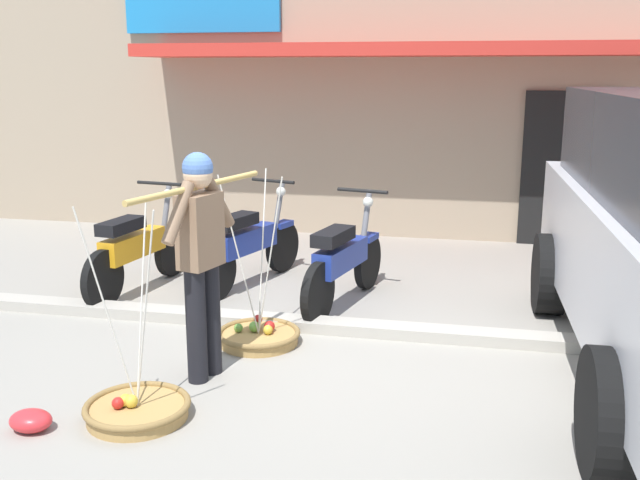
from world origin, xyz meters
The scene contains 10 objects.
ground_plane centered at (0.00, 0.00, 0.00)m, with size 90.00×90.00×0.00m, color gray.
sidewalk_curb centered at (0.00, 0.70, 0.05)m, with size 20.00×0.24×0.10m, color #AEA89C.
fruit_vendor centered at (-0.52, -0.45, 0.98)m, with size 0.44×1.48×1.70m.
fruit_basket_left_side centered at (-0.32, 0.29, 0.07)m, with size 0.71×0.71×1.45m.
fruit_basket_right_side centered at (-0.72, -1.19, 0.07)m, with size 0.71×0.71×1.45m.
motorcycle_nearest_shop centered at (-1.97, 1.44, 0.45)m, with size 0.54×1.81×1.09m.
motorcycle_second_in_row centered at (-0.90, 1.89, 0.45)m, with size 0.70×1.76×1.09m.
motorcycle_third_in_row centered at (0.20, 1.43, 0.45)m, with size 0.61×1.79×1.09m.
storefront_building centered at (0.59, 7.02, 2.10)m, with size 13.00×6.00×4.20m.
plastic_litter_bag centered at (-1.31, -1.49, 0.07)m, with size 0.28×0.22×0.14m, color red.
Camera 1 is at (1.39, -5.26, 2.26)m, focal length 40.75 mm.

